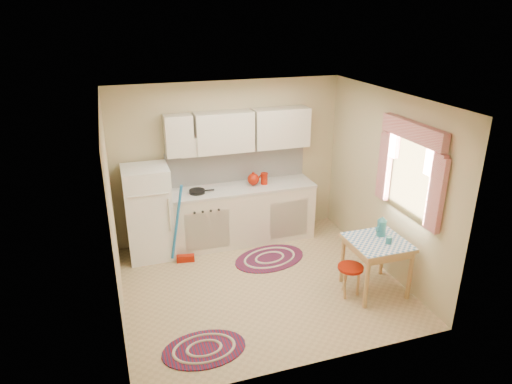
% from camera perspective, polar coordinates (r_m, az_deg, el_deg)
% --- Properties ---
extents(room_shell, '(3.64, 3.60, 2.52)m').
position_cam_1_polar(room_shell, '(5.87, 1.38, 3.32)').
color(room_shell, tan).
rests_on(room_shell, ground).
extents(fridge, '(0.65, 0.60, 1.40)m').
position_cam_1_polar(fridge, '(6.85, -13.27, -2.54)').
color(fridge, white).
rests_on(fridge, ground).
extents(broom, '(0.29, 0.16, 1.20)m').
position_cam_1_polar(broom, '(6.62, -9.07, -4.07)').
color(broom, '#1D6FB7').
rests_on(broom, ground).
extents(base_cabinets, '(2.25, 0.60, 0.88)m').
position_cam_1_polar(base_cabinets, '(7.23, -1.72, -2.87)').
color(base_cabinets, beige).
rests_on(base_cabinets, ground).
extents(countertop, '(2.27, 0.62, 0.04)m').
position_cam_1_polar(countertop, '(7.05, -1.76, 0.53)').
color(countertop, beige).
rests_on(countertop, base_cabinets).
extents(frying_pan, '(0.25, 0.25, 0.05)m').
position_cam_1_polar(frying_pan, '(6.84, -7.38, 0.06)').
color(frying_pan, black).
rests_on(frying_pan, countertop).
extents(red_kettle, '(0.26, 0.25, 0.20)m').
position_cam_1_polar(red_kettle, '(7.06, -0.33, 1.62)').
color(red_kettle, '#961605').
rests_on(red_kettle, countertop).
extents(red_canister, '(0.13, 0.13, 0.16)m').
position_cam_1_polar(red_canister, '(7.12, 1.04, 1.60)').
color(red_canister, '#961605').
rests_on(red_canister, countertop).
extents(table, '(0.72, 0.72, 0.72)m').
position_cam_1_polar(table, '(6.21, 14.68, -8.92)').
color(table, tan).
rests_on(table, ground).
extents(stool, '(0.35, 0.35, 0.42)m').
position_cam_1_polar(stool, '(6.11, 11.61, -10.80)').
color(stool, '#961605').
rests_on(stool, ground).
extents(coffee_pot, '(0.18, 0.16, 0.29)m').
position_cam_1_polar(coffee_pot, '(6.12, 15.44, -4.10)').
color(coffee_pot, '#286F7B').
rests_on(coffee_pot, table).
extents(mug, '(0.08, 0.08, 0.10)m').
position_cam_1_polar(mug, '(5.98, 16.27, -5.82)').
color(mug, '#286F7B').
rests_on(mug, table).
extents(rug_center, '(1.23, 0.95, 0.02)m').
position_cam_1_polar(rug_center, '(6.88, 1.71, -8.28)').
color(rug_center, maroon).
rests_on(rug_center, ground).
extents(rug_left, '(0.93, 0.62, 0.02)m').
position_cam_1_polar(rug_left, '(5.30, -6.50, -18.95)').
color(rug_left, maroon).
rests_on(rug_left, ground).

